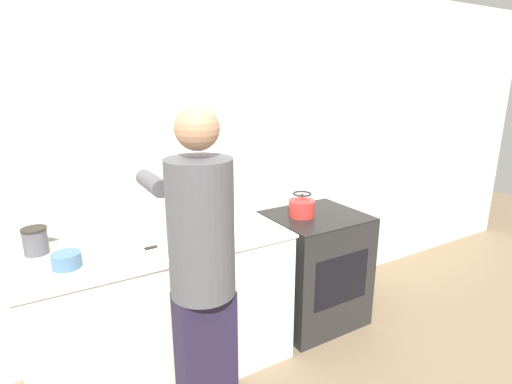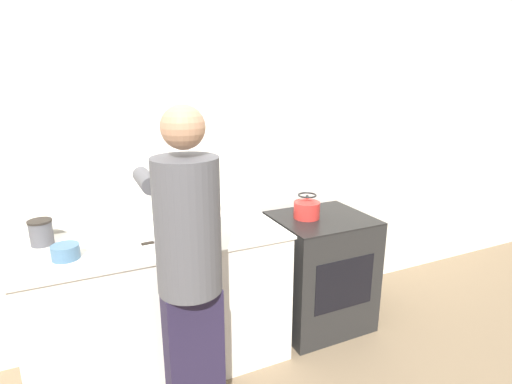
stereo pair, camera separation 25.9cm
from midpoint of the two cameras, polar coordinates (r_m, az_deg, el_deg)
The scene contains 10 objects.
ground_plane at distance 2.87m, azimuth -4.86°, elevation -25.02°, with size 12.00×12.00×0.00m, color #7A664C.
wall_back at distance 2.91m, azimuth -11.84°, elevation 4.14°, with size 8.00×0.05×2.60m.
counter at distance 2.75m, azimuth -15.79°, elevation -15.73°, with size 1.60×0.69×0.91m.
oven at distance 3.20m, azimuth 6.04°, elevation -10.81°, with size 0.70×0.62×0.88m.
person at distance 2.07m, azimuth -11.42°, elevation -10.58°, with size 0.37×0.61×1.76m.
cutting_board at distance 2.47m, azimuth -16.22°, elevation -7.42°, with size 0.31×0.25×0.02m.
knife at distance 2.44m, azimuth -16.61°, elevation -7.42°, with size 0.19×0.04×0.01m.
kettle at distance 2.97m, azimuth 4.09°, elevation -2.11°, with size 0.19×0.19×0.18m.
bowl_prep at distance 2.40m, azimuth -28.33°, elevation -8.64°, with size 0.15×0.15×0.08m.
canister_jar at distance 2.64m, azimuth -31.53°, elevation -6.03°, with size 0.14×0.14×0.15m.
Camera 1 is at (-1.04, -1.91, 1.86)m, focal length 28.00 mm.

